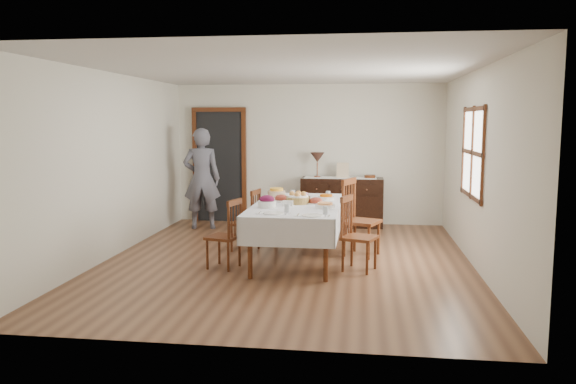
# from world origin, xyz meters

# --- Properties ---
(ground) EXTENTS (6.00, 6.00, 0.00)m
(ground) POSITION_xyz_m (0.00, 0.00, 0.00)
(ground) COLOR brown
(room_shell) EXTENTS (5.02, 6.02, 2.65)m
(room_shell) POSITION_xyz_m (-0.15, 0.42, 1.64)
(room_shell) COLOR silver
(room_shell) RESTS_ON ground
(dining_table) EXTENTS (1.19, 2.32, 0.79)m
(dining_table) POSITION_xyz_m (0.14, 0.06, 0.70)
(dining_table) COLOR silver
(dining_table) RESTS_ON ground
(chair_left_near) EXTENTS (0.47, 0.47, 0.92)m
(chair_left_near) POSITION_xyz_m (-0.73, -0.47, 0.46)
(chair_left_near) COLOR #512510
(chair_left_near) RESTS_ON ground
(chair_left_far) EXTENTS (0.44, 0.44, 0.92)m
(chair_left_far) POSITION_xyz_m (-0.66, 0.56, 0.47)
(chair_left_far) COLOR #512510
(chair_left_far) RESTS_ON ground
(chair_right_near) EXTENTS (0.51, 0.51, 0.97)m
(chair_right_near) POSITION_xyz_m (0.94, -0.34, 0.49)
(chair_right_near) COLOR #512510
(chair_right_near) RESTS_ON ground
(chair_right_far) EXTENTS (0.60, 0.60, 1.11)m
(chair_right_far) POSITION_xyz_m (0.96, 0.48, 0.56)
(chair_right_far) COLOR #512510
(chair_right_far) RESTS_ON ground
(sideboard) EXTENTS (1.49, 0.54, 0.89)m
(sideboard) POSITION_xyz_m (0.65, 2.72, 0.45)
(sideboard) COLOR black
(sideboard) RESTS_ON ground
(person) EXTENTS (0.66, 0.49, 1.92)m
(person) POSITION_xyz_m (-1.83, 2.16, 0.96)
(person) COLOR #585764
(person) RESTS_ON ground
(bread_basket) EXTENTS (0.32, 0.32, 0.17)m
(bread_basket) POSITION_xyz_m (0.14, 0.08, 0.86)
(bread_basket) COLOR olive
(bread_basket) RESTS_ON dining_table
(egg_basket) EXTENTS (0.24, 0.24, 0.11)m
(egg_basket) POSITION_xyz_m (0.16, 0.48, 0.83)
(egg_basket) COLOR black
(egg_basket) RESTS_ON dining_table
(ham_platter_a) EXTENTS (0.31, 0.31, 0.11)m
(ham_platter_a) POSITION_xyz_m (-0.12, 0.30, 0.82)
(ham_platter_a) COLOR white
(ham_platter_a) RESTS_ON dining_table
(ham_platter_b) EXTENTS (0.27, 0.27, 0.11)m
(ham_platter_b) POSITION_xyz_m (0.39, 0.08, 0.82)
(ham_platter_b) COLOR white
(ham_platter_b) RESTS_ON dining_table
(beet_bowl) EXTENTS (0.24, 0.24, 0.16)m
(beet_bowl) POSITION_xyz_m (-0.22, -0.31, 0.86)
(beet_bowl) COLOR white
(beet_bowl) RESTS_ON dining_table
(carrot_bowl) EXTENTS (0.24, 0.24, 0.08)m
(carrot_bowl) POSITION_xyz_m (0.50, 0.47, 0.83)
(carrot_bowl) COLOR white
(carrot_bowl) RESTS_ON dining_table
(pineapple_bowl) EXTENTS (0.27, 0.27, 0.13)m
(pineapple_bowl) POSITION_xyz_m (-0.26, 0.72, 0.85)
(pineapple_bowl) COLOR #D0AD88
(pineapple_bowl) RESTS_ON dining_table
(casserole_dish) EXTENTS (0.26, 0.26, 0.07)m
(casserole_dish) POSITION_xyz_m (0.54, -0.26, 0.83)
(casserole_dish) COLOR white
(casserole_dish) RESTS_ON dining_table
(butter_dish) EXTENTS (0.14, 0.09, 0.07)m
(butter_dish) POSITION_xyz_m (0.03, -0.14, 0.83)
(butter_dish) COLOR white
(butter_dish) RESTS_ON dining_table
(setting_left) EXTENTS (0.42, 0.31, 0.10)m
(setting_left) POSITION_xyz_m (-0.02, -0.74, 0.81)
(setting_left) COLOR white
(setting_left) RESTS_ON dining_table
(setting_right) EXTENTS (0.42, 0.31, 0.10)m
(setting_right) POSITION_xyz_m (0.47, -0.84, 0.81)
(setting_right) COLOR white
(setting_right) RESTS_ON dining_table
(glass_far_a) EXTENTS (0.07, 0.07, 0.10)m
(glass_far_a) POSITION_xyz_m (-0.02, 0.75, 0.84)
(glass_far_a) COLOR silver
(glass_far_a) RESTS_ON dining_table
(glass_far_b) EXTENTS (0.07, 0.07, 0.09)m
(glass_far_b) POSITION_xyz_m (0.51, 0.81, 0.84)
(glass_far_b) COLOR silver
(glass_far_b) RESTS_ON dining_table
(runner) EXTENTS (1.30, 0.35, 0.01)m
(runner) POSITION_xyz_m (0.62, 2.70, 0.90)
(runner) COLOR white
(runner) RESTS_ON sideboard
(table_lamp) EXTENTS (0.26, 0.26, 0.46)m
(table_lamp) POSITION_xyz_m (0.19, 2.72, 1.25)
(table_lamp) COLOR brown
(table_lamp) RESTS_ON sideboard
(picture_frame) EXTENTS (0.22, 0.08, 0.28)m
(picture_frame) POSITION_xyz_m (0.66, 2.70, 1.03)
(picture_frame) COLOR beige
(picture_frame) RESTS_ON sideboard
(deco_bowl) EXTENTS (0.20, 0.20, 0.06)m
(deco_bowl) POSITION_xyz_m (1.15, 2.71, 0.92)
(deco_bowl) COLOR #512510
(deco_bowl) RESTS_ON sideboard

